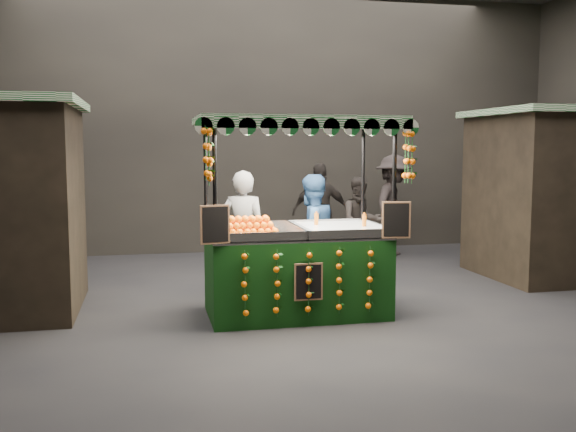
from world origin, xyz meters
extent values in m
plane|color=black|center=(0.00, 0.00, 0.00)|extent=(12.00, 12.00, 0.00)
cube|color=black|center=(0.00, 5.00, 2.50)|extent=(12.00, 0.10, 5.00)
cube|color=black|center=(4.40, 1.50, 1.25)|extent=(2.80, 2.00, 2.50)
cube|color=black|center=(-0.42, 0.08, 0.48)|extent=(2.10, 1.15, 0.95)
cube|color=#BBBDC2|center=(-0.42, 0.08, 0.97)|extent=(2.10, 1.15, 0.04)
cylinder|color=black|center=(-1.44, -0.46, 1.15)|extent=(0.05, 0.05, 2.29)
cylinder|color=black|center=(0.61, -0.46, 1.15)|extent=(0.05, 0.05, 2.29)
cylinder|color=black|center=(-1.44, 0.63, 1.15)|extent=(0.05, 0.05, 2.29)
cylinder|color=black|center=(0.61, 0.63, 1.15)|extent=(0.05, 0.05, 2.29)
cube|color=#11521D|center=(-0.42, 0.08, 2.33)|extent=(2.34, 1.38, 0.08)
cube|color=silver|center=(0.16, 0.08, 1.03)|extent=(0.94, 1.03, 0.08)
cube|color=black|center=(-1.45, -0.52, 1.19)|extent=(0.32, 0.09, 0.42)
cube|color=black|center=(0.62, -0.52, 1.19)|extent=(0.32, 0.09, 0.42)
cube|color=black|center=(-0.42, -0.53, 0.52)|extent=(0.32, 0.02, 0.42)
imported|color=slate|center=(-0.90, 1.15, 0.86)|extent=(0.73, 0.60, 1.71)
imported|color=navy|center=(0.03, 1.12, 0.83)|extent=(0.99, 0.90, 1.65)
imported|color=#2E2825|center=(-3.80, 2.87, 0.94)|extent=(0.82, 0.73, 1.89)
imported|color=#2C2624|center=(1.36, 2.88, 0.76)|extent=(0.75, 0.58, 1.52)
imported|color=black|center=(0.89, 3.73, 0.87)|extent=(1.06, 0.54, 1.75)
imported|color=#2B2423|center=(2.33, 3.86, 0.94)|extent=(1.31, 1.39, 1.89)
camera|label=1|loc=(-2.14, -7.32, 2.00)|focal=39.94mm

